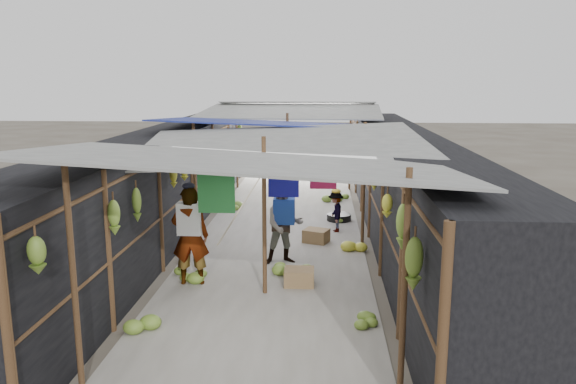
% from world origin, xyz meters
% --- Properties ---
extents(aisle_slab, '(3.60, 16.00, 0.02)m').
position_xyz_m(aisle_slab, '(0.00, 6.50, 0.01)').
color(aisle_slab, '#9E998E').
rests_on(aisle_slab, ground).
extents(stall_left, '(1.40, 15.00, 2.30)m').
position_xyz_m(stall_left, '(-2.70, 6.50, 1.15)').
color(stall_left, black).
rests_on(stall_left, ground).
extents(stall_right, '(1.40, 15.00, 2.30)m').
position_xyz_m(stall_right, '(2.70, 6.50, 1.15)').
color(stall_right, black).
rests_on(stall_right, ground).
extents(crate_near, '(0.51, 0.41, 0.30)m').
position_xyz_m(crate_near, '(0.55, 3.39, 0.15)').
color(crate_near, olive).
rests_on(crate_near, ground).
extents(crate_mid, '(0.62, 0.56, 0.30)m').
position_xyz_m(crate_mid, '(0.81, 5.97, 0.15)').
color(crate_mid, olive).
rests_on(crate_mid, ground).
extents(crate_back, '(0.51, 0.44, 0.30)m').
position_xyz_m(crate_back, '(-0.09, 7.72, 0.15)').
color(crate_back, olive).
rests_on(crate_back, ground).
extents(black_basin, '(0.60, 0.60, 0.18)m').
position_xyz_m(black_basin, '(1.36, 7.90, 0.09)').
color(black_basin, black).
rests_on(black_basin, ground).
extents(vendor_elderly, '(0.67, 0.47, 1.72)m').
position_xyz_m(vendor_elderly, '(-1.30, 3.37, 0.86)').
color(vendor_elderly, silver).
rests_on(vendor_elderly, ground).
extents(shopper_blue, '(0.85, 0.73, 1.52)m').
position_xyz_m(shopper_blue, '(0.21, 4.57, 0.76)').
color(shopper_blue, '#1E3E9A').
rests_on(shopper_blue, ground).
extents(vendor_seated, '(0.43, 0.66, 0.96)m').
position_xyz_m(vendor_seated, '(1.24, 6.86, 0.48)').
color(vendor_seated, '#4E4A43').
rests_on(vendor_seated, ground).
extents(market_canopy, '(5.62, 15.20, 2.77)m').
position_xyz_m(market_canopy, '(0.03, 6.82, 2.41)').
color(market_canopy, brown).
rests_on(market_canopy, ground).
extents(hanging_bananas, '(3.95, 13.99, 0.75)m').
position_xyz_m(hanging_bananas, '(0.15, 6.44, 1.67)').
color(hanging_bananas, olive).
rests_on(hanging_bananas, ground).
extents(floor_bananas, '(3.85, 9.22, 0.36)m').
position_xyz_m(floor_bananas, '(-0.04, 5.11, 0.16)').
color(floor_bananas, olive).
rests_on(floor_bananas, ground).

